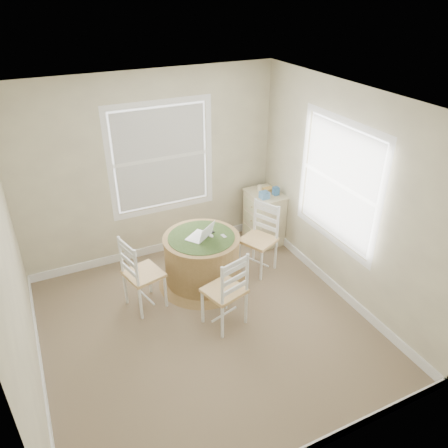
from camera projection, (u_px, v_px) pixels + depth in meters
room at (212, 221)px, 4.63m from camera, size 3.64×3.64×2.64m
round_table at (202, 258)px, 5.66m from camera, size 1.16×1.16×0.70m
chair_left at (144, 273)px, 5.21m from camera, size 0.49×0.51×0.95m
chair_near at (224, 290)px, 4.93m from camera, size 0.52×0.50×0.95m
chair_right at (258, 240)px, 5.87m from camera, size 0.54×0.55×0.95m
laptop at (200, 236)px, 5.48m from camera, size 0.40×0.40×0.21m
mouse at (211, 236)px, 5.52m from camera, size 0.06×0.09×0.03m
phone at (224, 236)px, 5.52m from camera, size 0.05×0.09×0.02m
keys at (212, 232)px, 5.59m from camera, size 0.06×0.06×0.02m
corner_chest at (264, 217)px, 6.58m from camera, size 0.46×0.61×0.80m
tissue_box at (264, 195)px, 6.21m from camera, size 0.12×0.12×0.10m
box_yellow at (268, 190)px, 6.42m from camera, size 0.15×0.10×0.06m
box_blue at (276, 191)px, 6.31m from camera, size 0.08×0.08×0.12m
cup_cream at (260, 188)px, 6.44m from camera, size 0.07×0.07×0.09m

